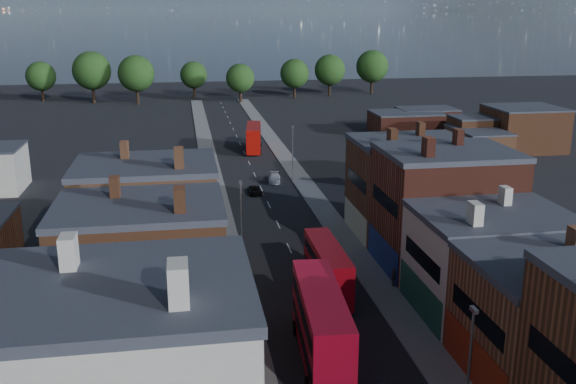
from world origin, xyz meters
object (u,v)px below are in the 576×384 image
object	(u,v)px
bus_0	(321,324)
ped_3	(393,277)
car_3	(274,178)
ped_1	(262,326)
car_2	(255,190)
bus_1	(327,268)
bus_2	(254,137)

from	to	relation	value
bus_0	ped_3	world-z (taller)	bus_0
car_3	ped_1	size ratio (longest dim) A/B	2.14
car_3	car_2	bearing A→B (deg)	-112.97
bus_0	car_3	xyz separation A→B (m)	(3.86, 49.89, -2.27)
car_3	bus_1	bearing A→B (deg)	-83.44
bus_1	ped_1	bearing A→B (deg)	-132.93
car_3	ped_3	size ratio (longest dim) A/B	2.45
bus_1	ped_1	distance (m)	10.07
bus_0	car_2	xyz separation A→B (m)	(0.30, 43.92, -2.34)
bus_1	ped_3	size ratio (longest dim) A/B	6.04
bus_1	bus_0	bearing A→B (deg)	-105.06
car_3	ped_1	world-z (taller)	ped_1
bus_0	bus_2	bearing A→B (deg)	91.25
car_3	ped_1	xyz separation A→B (m)	(-7.66, -46.05, 0.48)
car_2	ped_1	size ratio (longest dim) A/B	1.97
car_3	ped_3	distance (m)	38.95
bus_2	car_2	distance (m)	28.29
car_3	ped_3	world-z (taller)	ped_3
bus_0	car_2	size ratio (longest dim) A/B	3.29
car_2	ped_3	xyz separation A→B (m)	(8.90, -32.62, 0.43)
bus_2	ped_3	distance (m)	60.98
bus_2	bus_1	bearing A→B (deg)	-83.07
bus_0	bus_1	xyz separation A→B (m)	(3.00, 11.15, -0.51)
bus_1	car_2	distance (m)	32.93
bus_1	car_2	xyz separation A→B (m)	(-2.70, 32.77, -1.84)
bus_2	car_3	distance (m)	22.18
car_2	bus_1	bearing A→B (deg)	-84.81
bus_0	car_3	distance (m)	50.09
bus_2	car_3	world-z (taller)	bus_2
ped_3	car_2	bearing A→B (deg)	39.64
car_2	car_3	world-z (taller)	car_3
bus_0	car_3	size ratio (longest dim) A/B	3.03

